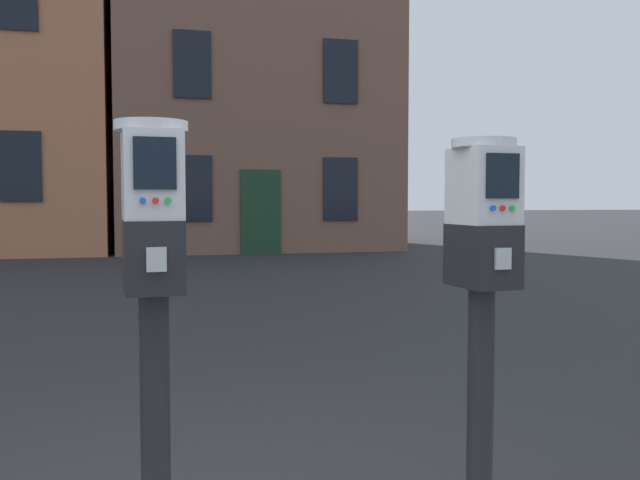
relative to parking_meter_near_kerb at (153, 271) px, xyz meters
The scene contains 3 objects.
parking_meter_near_kerb is the anchor object (origin of this frame).
parking_meter_twin_adjacent 1.09m from the parking_meter_near_kerb, ahead, with size 0.23×0.26×1.41m.
townhouse_cream_stone 19.11m from the parking_meter_near_kerb, 80.55° to the left, with size 7.40×6.93×11.85m.
Camera 1 is at (-0.18, -2.25, 1.35)m, focal length 38.80 mm.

